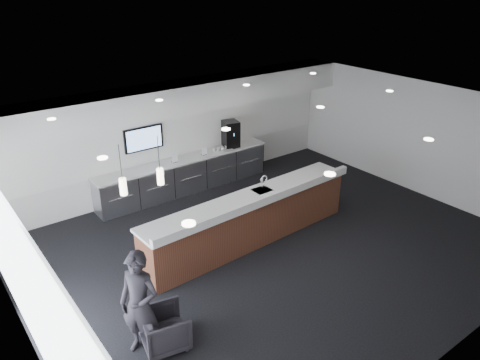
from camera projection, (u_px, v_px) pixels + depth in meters
ground at (272, 248)px, 10.23m from camera, size 10.00×10.00×0.00m
ceiling at (277, 116)px, 8.99m from camera, size 10.00×8.00×0.02m
back_wall at (176, 135)px, 12.52m from camera, size 10.00×0.02×3.00m
left_wall at (17, 274)px, 6.87m from camera, size 0.02×8.00×3.00m
right_wall at (417, 138)px, 12.35m from camera, size 0.02×8.00×3.00m
soffit_bulkhead at (183, 97)px, 11.71m from camera, size 10.00×0.90×0.70m
alcove_panel at (177, 132)px, 12.45m from camera, size 9.80×0.06×1.40m
window_blinds_wall at (20, 273)px, 6.89m from camera, size 0.04×7.36×2.55m
back_credenza at (185, 175)px, 12.68m from camera, size 5.06×0.66×0.95m
wall_tv at (144, 139)px, 11.84m from camera, size 1.05×0.08×0.62m
pendant_left at (148, 168)px, 8.56m from camera, size 0.12×0.12×0.30m
pendant_right at (112, 177)px, 8.18m from camera, size 0.12×0.12×0.30m
ceiling_can_lights at (277, 117)px, 9.00m from camera, size 7.00×5.00×0.02m
service_counter at (250, 219)px, 10.25m from camera, size 5.30×1.07×1.49m
coffee_machine at (231, 134)px, 13.22m from camera, size 0.53×0.60×0.73m
info_sign_left at (175, 158)px, 12.18m from camera, size 0.17×0.03×0.23m
info_sign_right at (204, 151)px, 12.67m from camera, size 0.16×0.02×0.21m
armchair at (165, 329)px, 7.48m from camera, size 0.86×0.84×0.66m
lounge_guest at (140, 304)px, 7.13m from camera, size 0.73×0.80×1.82m
cup_0 at (230, 146)px, 13.23m from camera, size 0.10×0.10×0.09m
cup_1 at (226, 147)px, 13.15m from camera, size 0.13×0.13×0.09m
cup_2 at (222, 148)px, 13.07m from camera, size 0.12×0.12×0.09m
cup_3 at (218, 149)px, 13.00m from camera, size 0.12×0.12×0.09m
cup_4 at (214, 150)px, 12.92m from camera, size 0.13×0.13×0.09m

